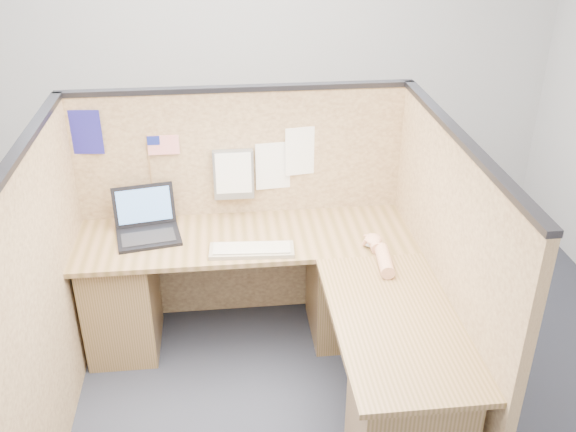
{
  "coord_description": "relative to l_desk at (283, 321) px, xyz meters",
  "views": [
    {
      "loc": [
        -0.1,
        -2.57,
        2.59
      ],
      "look_at": [
        0.23,
        0.5,
        0.94
      ],
      "focal_mm": 40.0,
      "sensor_mm": 36.0,
      "label": 1
    }
  ],
  "objects": [
    {
      "name": "floor",
      "position": [
        -0.18,
        -0.29,
        -0.39
      ],
      "size": [
        5.0,
        5.0,
        0.0
      ],
      "primitive_type": "plane",
      "color": "black",
      "rests_on": "ground"
    },
    {
      "name": "wall_back",
      "position": [
        -0.18,
        1.96,
        1.01
      ],
      "size": [
        5.0,
        0.0,
        5.0
      ],
      "primitive_type": "plane",
      "rotation": [
        1.57,
        0.0,
        0.0
      ],
      "color": "#AEB0B4",
      "rests_on": "floor"
    },
    {
      "name": "cubicle_partitions",
      "position": [
        -0.18,
        0.14,
        0.38
      ],
      "size": [
        2.06,
        1.83,
        1.53
      ],
      "color": "brown",
      "rests_on": "floor"
    },
    {
      "name": "l_desk",
      "position": [
        0.0,
        0.0,
        0.0
      ],
      "size": [
        1.95,
        1.75,
        0.73
      ],
      "color": "brown",
      "rests_on": "floor"
    },
    {
      "name": "laptop",
      "position": [
        -0.74,
        0.49,
        0.4
      ],
      "size": [
        0.4,
        0.4,
        0.26
      ],
      "rotation": [
        0.0,
        0.0,
        0.18
      ],
      "color": "black",
      "rests_on": "l_desk"
    },
    {
      "name": "keyboard",
      "position": [
        -0.15,
        0.2,
        0.35
      ],
      "size": [
        0.48,
        0.19,
        0.03
      ],
      "rotation": [
        0.0,
        0.0,
        -0.06
      ],
      "color": "gray",
      "rests_on": "l_desk"
    },
    {
      "name": "mouse",
      "position": [
        0.53,
        0.19,
        0.36
      ],
      "size": [
        0.12,
        0.09,
        0.05
      ],
      "primitive_type": "ellipsoid",
      "rotation": [
        0.0,
        0.0,
        -0.22
      ],
      "color": "silver",
      "rests_on": "l_desk"
    },
    {
      "name": "hand_forearm",
      "position": [
        0.54,
        0.05,
        0.38
      ],
      "size": [
        0.11,
        0.4,
        0.08
      ],
      "color": "tan",
      "rests_on": "l_desk"
    },
    {
      "name": "blue_poster",
      "position": [
        -1.06,
        0.68,
        0.9
      ],
      "size": [
        0.2,
        0.02,
        0.26
      ],
      "primitive_type": "cube",
      "rotation": [
        0.0,
        0.0,
        -0.1
      ],
      "color": "navy",
      "rests_on": "cubicle_partitions"
    },
    {
      "name": "american_flag",
      "position": [
        -0.65,
        0.67,
        0.8
      ],
      "size": [
        0.19,
        0.01,
        0.32
      ],
      "color": "olive",
      "rests_on": "cubicle_partitions"
    },
    {
      "name": "file_holder",
      "position": [
        -0.23,
        0.66,
        0.61
      ],
      "size": [
        0.24,
        0.05,
        0.31
      ],
      "color": "slate",
      "rests_on": "cubicle_partitions"
    },
    {
      "name": "paper_left",
      "position": [
        0.02,
        0.68,
        0.65
      ],
      "size": [
        0.23,
        0.02,
        0.3
      ],
      "primitive_type": "cube",
      "rotation": [
        0.0,
        0.0,
        0.09
      ],
      "color": "white",
      "rests_on": "cubicle_partitions"
    },
    {
      "name": "paper_right",
      "position": [
        0.2,
        0.68,
        0.73
      ],
      "size": [
        0.24,
        0.04,
        0.3
      ],
      "primitive_type": "cube",
      "rotation": [
        0.0,
        0.0,
        0.13
      ],
      "color": "white",
      "rests_on": "cubicle_partitions"
    }
  ]
}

